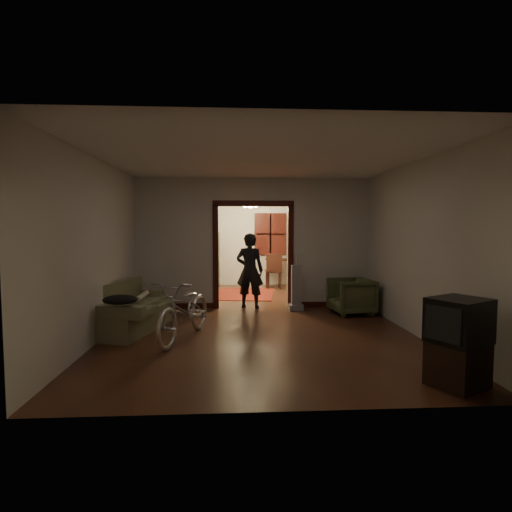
{
  "coord_description": "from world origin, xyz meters",
  "views": [
    {
      "loc": [
        -0.44,
        -7.88,
        1.73
      ],
      "look_at": [
        0.0,
        -0.3,
        1.2
      ],
      "focal_mm": 28.0,
      "sensor_mm": 36.0,
      "label": 1
    }
  ],
  "objects": [
    {
      "name": "wall_right",
      "position": [
        2.5,
        0.0,
        1.4
      ],
      "size": [
        0.02,
        8.5,
        2.8
      ],
      "primitive_type": "cube",
      "color": "beige",
      "rests_on": "floor"
    },
    {
      "name": "desk_chair",
      "position": [
        0.72,
        3.44,
        0.5
      ],
      "size": [
        0.56,
        0.56,
        1.01
      ],
      "primitive_type": "cube",
      "rotation": [
        0.0,
        0.0,
        0.31
      ],
      "color": "black",
      "rests_on": "floor"
    },
    {
      "name": "person",
      "position": [
        -0.08,
        0.7,
        0.81
      ],
      "size": [
        0.66,
        0.51,
        1.63
      ],
      "primitive_type": "imported",
      "rotation": [
        0.0,
        0.0,
        2.92
      ],
      "color": "black",
      "rests_on": "floor"
    },
    {
      "name": "ceiling",
      "position": [
        0.0,
        0.0,
        2.8
      ],
      "size": [
        5.0,
        8.5,
        0.01
      ],
      "primitive_type": "cube",
      "color": "white",
      "rests_on": "floor"
    },
    {
      "name": "door_casing",
      "position": [
        0.0,
        0.75,
        1.1
      ],
      "size": [
        1.74,
        0.2,
        2.32
      ],
      "primitive_type": "cube",
      "color": "#340F0B",
      "rests_on": "floor"
    },
    {
      "name": "globe",
      "position": [
        -1.28,
        4.01,
        1.94
      ],
      "size": [
        0.26,
        0.26,
        0.26
      ],
      "primitive_type": "sphere",
      "color": "#1E5972",
      "rests_on": "locker"
    },
    {
      "name": "locker",
      "position": [
        -1.28,
        4.01,
        0.8
      ],
      "size": [
        0.88,
        0.61,
        1.6
      ],
      "primitive_type": "cube",
      "rotation": [
        0.0,
        0.0,
        0.22
      ],
      "color": "#273620",
      "rests_on": "floor"
    },
    {
      "name": "light_switch",
      "position": [
        1.05,
        0.68,
        1.25
      ],
      "size": [
        0.08,
        0.01,
        0.12
      ],
      "primitive_type": "cube",
      "color": "silver",
      "rests_on": "partition_wall"
    },
    {
      "name": "sofa",
      "position": [
        -2.15,
        -1.06,
        0.41
      ],
      "size": [
        1.22,
        1.93,
        0.82
      ],
      "primitive_type": "cube",
      "rotation": [
        0.0,
        0.0,
        -0.25
      ],
      "color": "#656644",
      "rests_on": "floor"
    },
    {
      "name": "bicycle",
      "position": [
        -1.19,
        -1.69,
        0.47
      ],
      "size": [
        1.12,
        1.91,
        0.95
      ],
      "primitive_type": "imported",
      "rotation": [
        0.0,
        0.0,
        -0.29
      ],
      "color": "silver",
      "rests_on": "floor"
    },
    {
      "name": "far_window",
      "position": [
        0.7,
        4.21,
        1.55
      ],
      "size": [
        0.98,
        0.06,
        1.28
      ],
      "primitive_type": "cube",
      "color": "black",
      "rests_on": "wall_back"
    },
    {
      "name": "rolled_paper",
      "position": [
        -2.05,
        -0.76,
        0.53
      ],
      "size": [
        0.09,
        0.73,
        0.09
      ],
      "primitive_type": "cylinder",
      "rotation": [
        1.57,
        0.0,
        0.0
      ],
      "color": "beige",
      "rests_on": "sofa"
    },
    {
      "name": "tv_stand",
      "position": [
        2.01,
        -3.75,
        0.24
      ],
      "size": [
        0.7,
        0.69,
        0.49
      ],
      "primitive_type": "cube",
      "rotation": [
        0.0,
        0.0,
        0.5
      ],
      "color": "black",
      "rests_on": "floor"
    },
    {
      "name": "wall_back",
      "position": [
        0.0,
        4.25,
        1.4
      ],
      "size": [
        5.0,
        0.02,
        2.8
      ],
      "primitive_type": "cube",
      "color": "beige",
      "rests_on": "floor"
    },
    {
      "name": "partition_wall",
      "position": [
        0.0,
        0.75,
        1.4
      ],
      "size": [
        5.0,
        0.14,
        2.8
      ],
      "primitive_type": "cube",
      "color": "beige",
      "rests_on": "floor"
    },
    {
      "name": "wall_left",
      "position": [
        -2.5,
        0.0,
        1.4
      ],
      "size": [
        0.02,
        8.5,
        2.8
      ],
      "primitive_type": "cube",
      "color": "beige",
      "rests_on": "floor"
    },
    {
      "name": "floor",
      "position": [
        0.0,
        0.0,
        0.0
      ],
      "size": [
        5.0,
        8.5,
        0.01
      ],
      "primitive_type": "cube",
      "color": "#341A10",
      "rests_on": "ground"
    },
    {
      "name": "desk",
      "position": [
        1.08,
        3.81,
        0.41
      ],
      "size": [
        1.24,
        0.94,
        0.82
      ],
      "primitive_type": "cube",
      "rotation": [
        0.0,
        0.0,
        -0.33
      ],
      "color": "black",
      "rests_on": "floor"
    },
    {
      "name": "vacuum",
      "position": [
        0.89,
        0.4,
        0.48
      ],
      "size": [
        0.34,
        0.3,
        0.96
      ],
      "primitive_type": "cube",
      "rotation": [
        0.0,
        0.0,
        0.26
      ],
      "color": "gray",
      "rests_on": "floor"
    },
    {
      "name": "chandelier",
      "position": [
        0.0,
        2.5,
        2.35
      ],
      "size": [
        0.24,
        0.24,
        0.24
      ],
      "primitive_type": "sphere",
      "color": "#FFE0A5",
      "rests_on": "ceiling"
    },
    {
      "name": "jacket",
      "position": [
        -2.1,
        -1.97,
        0.68
      ],
      "size": [
        0.51,
        0.38,
        0.15
      ],
      "primitive_type": "ellipsoid",
      "color": "black",
      "rests_on": "sofa"
    },
    {
      "name": "armchair",
      "position": [
        1.93,
        -0.06,
        0.36
      ],
      "size": [
        0.9,
        0.88,
        0.73
      ],
      "primitive_type": "imported",
      "rotation": [
        0.0,
        0.0,
        -1.43
      ],
      "color": "#434D2B",
      "rests_on": "floor"
    },
    {
      "name": "crt_tv",
      "position": [
        2.01,
        -3.75,
        0.73
      ],
      "size": [
        0.74,
        0.71,
        0.49
      ],
      "primitive_type": "cube",
      "rotation": [
        0.0,
        0.0,
        0.5
      ],
      "color": "black",
      "rests_on": "tv_stand"
    },
    {
      "name": "oriental_rug",
      "position": [
        -0.15,
        2.5,
        0.01
      ],
      "size": [
        1.77,
        2.18,
        0.02
      ],
      "primitive_type": "cube",
      "rotation": [
        0.0,
        0.0,
        -0.14
      ],
      "color": "maroon",
      "rests_on": "floor"
    }
  ]
}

